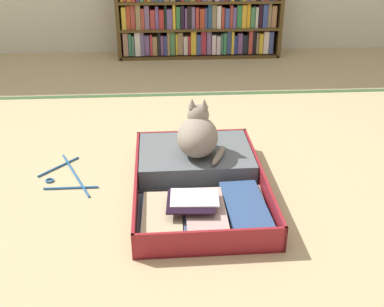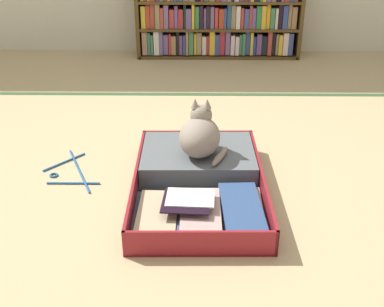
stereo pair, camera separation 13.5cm
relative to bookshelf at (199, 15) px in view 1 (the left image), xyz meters
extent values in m
plane|color=tan|center=(-0.27, -2.25, -0.34)|extent=(10.00, 10.00, 0.00)
cube|color=#35532D|center=(-0.27, -0.95, -0.34)|extent=(4.80, 0.05, 0.00)
cube|color=#523C1C|center=(-0.66, 0.00, 0.01)|extent=(0.03, 0.27, 0.70)
cube|color=#523C1C|center=(0.66, 0.00, 0.01)|extent=(0.03, 0.27, 0.70)
cube|color=#523C1C|center=(0.00, 0.00, -0.33)|extent=(1.32, 0.27, 0.02)
cube|color=#523C1C|center=(0.00, 0.00, -0.10)|extent=(1.29, 0.27, 0.02)
cube|color=#A27661|center=(-0.61, -0.01, -0.21)|extent=(0.04, 0.22, 0.19)
cube|color=#3B7F5F|center=(-0.57, 0.00, -0.21)|extent=(0.02, 0.22, 0.18)
cube|color=#4B775D|center=(-0.55, -0.01, -0.22)|extent=(0.02, 0.22, 0.16)
cube|color=silver|center=(-0.51, -0.01, -0.21)|extent=(0.04, 0.22, 0.20)
cube|color=slate|center=(-0.47, -0.01, -0.21)|extent=(0.03, 0.22, 0.19)
cube|color=slate|center=(-0.43, 0.01, -0.22)|extent=(0.04, 0.22, 0.16)
cube|color=#C1353D|center=(-0.40, 0.00, -0.22)|extent=(0.02, 0.22, 0.17)
cube|color=#A07A4E|center=(-0.37, 0.00, -0.23)|extent=(0.04, 0.22, 0.15)
cube|color=black|center=(-0.33, 0.00, -0.21)|extent=(0.02, 0.22, 0.19)
cube|color=#7A4D86|center=(-0.31, 0.00, -0.23)|extent=(0.02, 0.22, 0.16)
cube|color=#364084|center=(-0.28, -0.01, -0.22)|extent=(0.02, 0.22, 0.16)
cube|color=#A17F51|center=(-0.26, -0.01, -0.21)|extent=(0.02, 0.22, 0.19)
cube|color=#4C844E|center=(-0.22, 0.00, -0.21)|extent=(0.04, 0.22, 0.19)
cube|color=gold|center=(-0.19, 0.01, -0.22)|extent=(0.02, 0.22, 0.18)
cube|color=tan|center=(-0.16, 0.01, -0.21)|extent=(0.04, 0.22, 0.18)
cube|color=beige|center=(-0.12, 0.00, -0.23)|extent=(0.03, 0.22, 0.15)
cube|color=#AF3238|center=(-0.08, 0.01, -0.23)|extent=(0.02, 0.22, 0.15)
cube|color=yellow|center=(-0.05, 0.00, -0.21)|extent=(0.04, 0.22, 0.20)
cube|color=#374884|center=(-0.01, 0.00, -0.22)|extent=(0.04, 0.22, 0.17)
cube|color=#AA2C3C|center=(0.03, 0.00, -0.21)|extent=(0.04, 0.22, 0.19)
cube|color=slate|center=(0.08, 0.00, -0.21)|extent=(0.04, 0.22, 0.19)
cube|color=silver|center=(0.12, 0.00, -0.22)|extent=(0.03, 0.22, 0.16)
cube|color=silver|center=(0.16, -0.01, -0.23)|extent=(0.03, 0.22, 0.15)
cube|color=#48785D|center=(0.19, 0.00, -0.22)|extent=(0.02, 0.22, 0.17)
cube|color=#3B8052|center=(0.21, -0.01, -0.22)|extent=(0.02, 0.22, 0.18)
cube|color=#384B81|center=(0.25, 0.01, -0.21)|extent=(0.04, 0.22, 0.20)
cube|color=yellow|center=(0.28, 0.00, -0.21)|extent=(0.02, 0.22, 0.19)
cube|color=navy|center=(0.30, 0.00, -0.23)|extent=(0.02, 0.22, 0.15)
cube|color=#704C84|center=(0.34, 0.01, -0.22)|extent=(0.04, 0.22, 0.17)
cube|color=black|center=(0.38, 0.01, -0.23)|extent=(0.04, 0.22, 0.15)
cube|color=#B64438|center=(0.42, -0.01, -0.21)|extent=(0.03, 0.22, 0.20)
cube|color=black|center=(0.46, 0.01, -0.21)|extent=(0.03, 0.22, 0.18)
cube|color=gray|center=(0.49, 0.00, -0.22)|extent=(0.02, 0.22, 0.17)
cube|color=yellow|center=(0.51, 0.00, -0.22)|extent=(0.03, 0.22, 0.17)
cube|color=silver|center=(0.56, -0.01, -0.21)|extent=(0.04, 0.22, 0.18)
cube|color=#3E4B86|center=(0.60, 0.00, -0.21)|extent=(0.04, 0.22, 0.18)
cube|color=#523C1C|center=(0.00, 0.00, 0.12)|extent=(1.29, 0.27, 0.02)
cube|color=gold|center=(-0.61, 0.00, 0.00)|extent=(0.04, 0.22, 0.18)
cube|color=#B84326|center=(-0.57, 0.01, 0.00)|extent=(0.03, 0.22, 0.18)
cube|color=#AD4339|center=(-0.54, 0.01, 0.01)|extent=(0.04, 0.22, 0.19)
cube|color=#978054|center=(-0.49, -0.01, 0.01)|extent=(0.04, 0.22, 0.19)
cube|color=#AC4137|center=(-0.46, -0.01, -0.01)|extent=(0.03, 0.22, 0.16)
cube|color=slate|center=(-0.43, 0.00, 0.00)|extent=(0.04, 0.22, 0.19)
cube|color=#B63A3D|center=(-0.38, 0.01, -0.01)|extent=(0.04, 0.22, 0.15)
cube|color=#755597|center=(-0.35, 0.01, 0.00)|extent=(0.03, 0.22, 0.18)
cube|color=#B72E2F|center=(-0.31, 0.00, -0.01)|extent=(0.04, 0.22, 0.15)
cube|color=black|center=(-0.28, 0.00, 0.01)|extent=(0.02, 0.22, 0.19)
cube|color=slate|center=(-0.24, -0.01, -0.01)|extent=(0.04, 0.22, 0.16)
cube|color=gold|center=(-0.21, -0.01, 0.01)|extent=(0.02, 0.22, 0.19)
cube|color=#418B4C|center=(-0.17, 0.00, 0.00)|extent=(0.03, 0.22, 0.17)
cube|color=#23192B|center=(-0.14, -0.01, 0.00)|extent=(0.03, 0.22, 0.18)
cube|color=#7F5195|center=(-0.11, 0.00, -0.01)|extent=(0.02, 0.22, 0.16)
cube|color=#282326|center=(-0.08, 0.01, 0.00)|extent=(0.03, 0.22, 0.18)
cube|color=slate|center=(-0.05, 0.00, 0.00)|extent=(0.03, 0.22, 0.17)
cube|color=#BB3934|center=(-0.02, 0.00, -0.01)|extent=(0.03, 0.22, 0.17)
cube|color=#AF3E27|center=(0.02, 0.00, -0.01)|extent=(0.04, 0.22, 0.16)
cube|color=#3B4B8E|center=(0.05, 0.00, -0.01)|extent=(0.02, 0.22, 0.16)
cube|color=#2B5480|center=(0.08, 0.01, 0.01)|extent=(0.03, 0.22, 0.19)
cube|color=#8C7F5D|center=(0.12, 0.00, 0.00)|extent=(0.04, 0.22, 0.19)
cube|color=silver|center=(0.16, -0.01, 0.00)|extent=(0.03, 0.22, 0.18)
cube|color=#BA3D2F|center=(0.19, 0.00, -0.01)|extent=(0.02, 0.22, 0.16)
cube|color=#3F4F95|center=(0.22, 0.00, -0.01)|extent=(0.04, 0.22, 0.16)
cube|color=#AF3F39|center=(0.26, 0.00, 0.00)|extent=(0.02, 0.22, 0.18)
cube|color=#675291|center=(0.28, 0.00, -0.01)|extent=(0.03, 0.22, 0.16)
cube|color=#33864C|center=(0.32, 0.00, 0.00)|extent=(0.04, 0.22, 0.18)
cube|color=gold|center=(0.36, 0.00, 0.00)|extent=(0.04, 0.22, 0.18)
cube|color=gold|center=(0.40, 0.01, 0.00)|extent=(0.03, 0.22, 0.19)
cube|color=#438256|center=(0.43, 0.00, -0.01)|extent=(0.03, 0.22, 0.16)
cube|color=silver|center=(0.46, -0.01, -0.01)|extent=(0.02, 0.22, 0.16)
cube|color=black|center=(0.50, 0.00, 0.01)|extent=(0.03, 0.22, 0.20)
cube|color=#354B95|center=(0.53, 0.00, 0.00)|extent=(0.04, 0.22, 0.19)
cube|color=#907859|center=(0.57, 0.01, 0.01)|extent=(0.03, 0.22, 0.19)
cube|color=#A1744C|center=(0.61, 0.00, 0.00)|extent=(0.04, 0.22, 0.17)
cube|color=maroon|center=(-0.16, -2.43, -0.33)|extent=(0.57, 0.44, 0.01)
cube|color=maroon|center=(-0.16, -2.64, -0.28)|extent=(0.56, 0.02, 0.11)
cube|color=maroon|center=(-0.43, -2.43, -0.28)|extent=(0.02, 0.43, 0.11)
cube|color=maroon|center=(0.12, -2.43, -0.28)|extent=(0.02, 0.43, 0.11)
cube|color=#51535E|center=(-0.16, -2.43, -0.32)|extent=(0.54, 0.41, 0.01)
cube|color=maroon|center=(-0.16, -2.00, -0.33)|extent=(0.57, 0.44, 0.01)
cube|color=maroon|center=(-0.17, -1.79, -0.28)|extent=(0.56, 0.02, 0.11)
cube|color=maroon|center=(-0.44, -2.00, -0.28)|extent=(0.02, 0.43, 0.11)
cube|color=maroon|center=(0.11, -1.99, -0.28)|extent=(0.02, 0.43, 0.11)
cube|color=#51535E|center=(-0.16, -2.00, -0.32)|extent=(0.54, 0.41, 0.01)
cylinder|color=black|center=(-0.16, -2.21, -0.32)|extent=(0.54, 0.02, 0.02)
cube|color=#2B4E7C|center=(-0.33, -2.43, -0.31)|extent=(0.16, 0.32, 0.02)
cube|color=tan|center=(-0.33, -2.44, -0.29)|extent=(0.16, 0.31, 0.02)
cube|color=#75775C|center=(-0.16, -2.43, -0.31)|extent=(0.17, 0.36, 0.02)
cube|color=#3E4B6C|center=(-0.16, -2.43, -0.29)|extent=(0.17, 0.33, 0.01)
cube|color=#B7968F|center=(-0.15, -2.44, -0.28)|extent=(0.16, 0.32, 0.02)
cube|color=#374870|center=(0.02, -2.43, -0.31)|extent=(0.16, 0.35, 0.01)
cube|color=#AAA796|center=(0.02, -2.42, -0.30)|extent=(0.16, 0.37, 0.02)
cube|color=#2E4A7A|center=(0.01, -2.42, -0.28)|extent=(0.18, 0.38, 0.02)
cube|color=white|center=(-0.20, -2.40, -0.24)|extent=(0.20, 0.15, 0.01)
cube|color=black|center=(-0.21, -2.42, -0.24)|extent=(0.20, 0.19, 0.01)
cube|color=#586063|center=(-0.16, -2.00, -0.28)|extent=(0.53, 0.41, 0.10)
torus|color=white|center=(-0.14, -1.98, -0.23)|extent=(0.12, 0.12, 0.01)
cylinder|color=black|center=(-0.32, -1.80, -0.28)|extent=(0.02, 0.02, 0.10)
cylinder|color=black|center=(-0.01, -1.80, -0.28)|extent=(0.02, 0.02, 0.10)
cube|color=#EC3C25|center=(-0.34, -2.63, -0.29)|extent=(0.04, 0.00, 0.03)
cube|color=#3B9140|center=(-0.15, -2.63, -0.32)|extent=(0.03, 0.00, 0.02)
cube|color=#338A38|center=(-0.05, -2.63, -0.29)|extent=(0.04, 0.00, 0.02)
cube|color=#3C8637|center=(-0.09, -2.63, -0.29)|extent=(0.04, 0.00, 0.03)
ellipsoid|color=gray|center=(-0.16, -2.05, -0.14)|extent=(0.21, 0.27, 0.17)
ellipsoid|color=gray|center=(-0.15, -1.98, -0.18)|extent=(0.14, 0.10, 0.10)
sphere|color=gray|center=(-0.15, -1.99, -0.06)|extent=(0.10, 0.10, 0.10)
cone|color=gray|center=(-0.12, -2.00, 0.00)|extent=(0.04, 0.04, 0.05)
cone|color=gray|center=(-0.18, -1.99, 0.00)|extent=(0.04, 0.04, 0.05)
sphere|color=gold|center=(-0.13, -1.95, -0.05)|extent=(0.02, 0.02, 0.02)
sphere|color=gold|center=(-0.17, -1.95, -0.05)|extent=(0.02, 0.02, 0.02)
ellipsoid|color=gray|center=(-0.07, -2.10, -0.21)|extent=(0.10, 0.19, 0.03)
cylinder|color=#245994|center=(-0.74, -2.02, -0.33)|extent=(0.19, 0.41, 0.01)
cylinder|color=#245994|center=(-0.74, -2.14, -0.33)|extent=(0.24, 0.01, 0.01)
cylinder|color=#245994|center=(-0.83, -1.94, -0.33)|extent=(0.17, 0.19, 0.01)
torus|color=#245994|center=(-0.85, -2.07, -0.33)|extent=(0.05, 0.05, 0.01)
camera|label=1|loc=(-0.31, -4.00, 0.79)|focal=44.60mm
camera|label=2|loc=(-0.17, -4.01, 0.79)|focal=44.60mm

